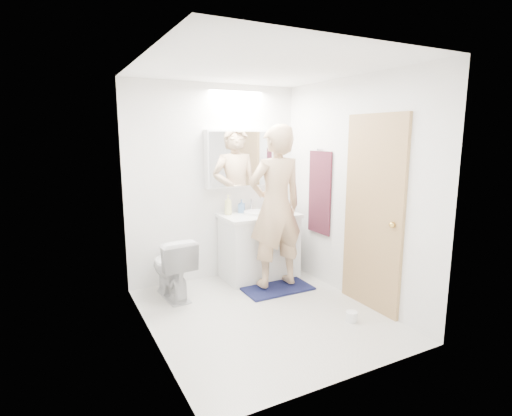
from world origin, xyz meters
TOP-DOWN VIEW (x-y plane):
  - floor at (0.00, 0.00)m, footprint 2.50×2.50m
  - ceiling at (0.00, 0.00)m, footprint 2.50×2.50m
  - wall_back at (0.00, 1.25)m, footprint 2.50×0.00m
  - wall_front at (0.00, -1.25)m, footprint 2.50×0.00m
  - wall_left at (-1.10, 0.00)m, footprint 0.00×2.50m
  - wall_right at (1.10, 0.00)m, footprint 0.00×2.50m
  - vanity_cabinet at (0.47, 0.96)m, footprint 0.90×0.55m
  - countertop at (0.47, 0.96)m, footprint 0.95×0.58m
  - sink_basin at (0.47, 0.99)m, footprint 0.36×0.36m
  - faucet at (0.47, 1.19)m, footprint 0.02×0.02m
  - medicine_cabinet at (0.30, 1.18)m, footprint 0.88×0.14m
  - mirror_panel at (0.30, 1.10)m, footprint 0.84×0.01m
  - toilet at (-0.69, 0.85)m, footprint 0.43×0.71m
  - bath_rug at (0.46, 0.55)m, footprint 0.80×0.56m
  - person at (0.46, 0.55)m, footprint 0.68×0.45m
  - door at (1.08, -0.35)m, footprint 0.04×0.80m
  - door_knob at (1.04, -0.65)m, footprint 0.06×0.06m
  - towel at (1.08, 0.55)m, footprint 0.02×0.42m
  - towel_hook at (1.07, 0.55)m, footprint 0.07×0.02m
  - soap_bottle_a at (0.12, 1.11)m, footprint 0.12×0.13m
  - soap_bottle_b at (0.31, 1.15)m, footprint 0.11×0.11m
  - toothbrush_cup at (0.70, 1.12)m, footprint 0.13×0.13m
  - toilet_paper_roll at (0.69, -0.54)m, footprint 0.11×0.11m

SIDE VIEW (x-z plane):
  - floor at x=0.00m, z-range 0.00..0.00m
  - bath_rug at x=0.46m, z-range 0.00..0.02m
  - toilet_paper_roll at x=0.69m, z-range 0.00..0.10m
  - toilet at x=-0.69m, z-range 0.00..0.70m
  - vanity_cabinet at x=0.47m, z-range 0.00..0.78m
  - countertop at x=0.47m, z-range 0.78..0.82m
  - sink_basin at x=0.47m, z-range 0.82..0.85m
  - toothbrush_cup at x=0.70m, z-range 0.82..0.91m
  - faucet at x=0.47m, z-range 0.82..0.98m
  - soap_bottle_b at x=0.31m, z-range 0.82..0.99m
  - soap_bottle_a at x=0.12m, z-range 0.82..1.07m
  - door_knob at x=1.04m, z-range 0.92..0.98m
  - person at x=0.46m, z-range 0.05..1.91m
  - door at x=1.08m, z-range 0.00..2.00m
  - towel at x=1.08m, z-range 0.60..1.60m
  - wall_back at x=0.00m, z-range -0.05..2.45m
  - wall_front at x=0.00m, z-range -0.05..2.45m
  - wall_left at x=-1.10m, z-range -0.05..2.45m
  - wall_right at x=1.10m, z-range -0.05..2.45m
  - medicine_cabinet at x=0.30m, z-range 1.15..1.85m
  - mirror_panel at x=0.30m, z-range 1.17..1.83m
  - towel_hook at x=1.07m, z-range 1.61..1.63m
  - ceiling at x=0.00m, z-range 2.40..2.40m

